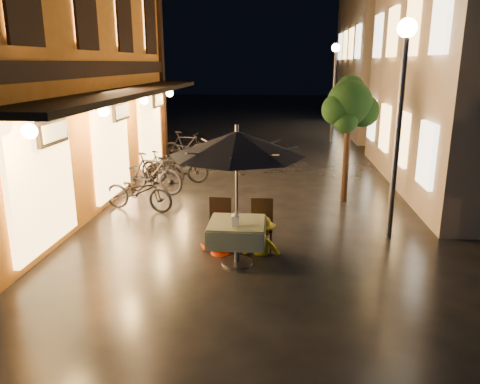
# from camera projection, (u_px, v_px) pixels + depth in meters

# --- Properties ---
(ground) EXTENTS (90.00, 90.00, 0.00)m
(ground) POSITION_uv_depth(u_px,v_px,m) (232.00, 274.00, 7.89)
(ground) COLOR black
(ground) RESTS_ON ground
(west_building) EXTENTS (5.90, 11.40, 7.40)m
(west_building) POSITION_uv_depth(u_px,v_px,m) (12.00, 51.00, 11.23)
(west_building) COLOR orange
(west_building) RESTS_ON ground
(east_building_far) EXTENTS (7.30, 10.30, 7.30)m
(east_building_far) POSITION_uv_depth(u_px,v_px,m) (417.00, 58.00, 23.54)
(east_building_far) COLOR tan
(east_building_far) RESTS_ON ground
(street_tree) EXTENTS (1.43, 1.20, 3.15)m
(street_tree) POSITION_uv_depth(u_px,v_px,m) (350.00, 106.00, 11.36)
(street_tree) COLOR black
(street_tree) RESTS_ON ground
(streetlamp_near) EXTENTS (0.36, 0.36, 4.23)m
(streetlamp_near) POSITION_uv_depth(u_px,v_px,m) (401.00, 92.00, 8.77)
(streetlamp_near) COLOR #59595E
(streetlamp_near) RESTS_ON ground
(streetlamp_far) EXTENTS (0.36, 0.36, 4.23)m
(streetlamp_far) POSITION_uv_depth(u_px,v_px,m) (334.00, 75.00, 20.29)
(streetlamp_far) COLOR #59595E
(streetlamp_far) RESTS_ON ground
(cafe_table) EXTENTS (0.99, 0.99, 0.78)m
(cafe_table) POSITION_uv_depth(u_px,v_px,m) (237.00, 232.00, 8.15)
(cafe_table) COLOR #59595E
(cafe_table) RESTS_ON ground
(patio_umbrella) EXTENTS (2.30, 2.30, 2.46)m
(patio_umbrella) POSITION_uv_depth(u_px,v_px,m) (237.00, 144.00, 7.74)
(patio_umbrella) COLOR #59595E
(patio_umbrella) RESTS_ON ground
(cafe_chair_left) EXTENTS (0.42, 0.42, 0.97)m
(cafe_chair_left) POSITION_uv_depth(u_px,v_px,m) (220.00, 220.00, 8.91)
(cafe_chair_left) COLOR black
(cafe_chair_left) RESTS_ON ground
(cafe_chair_right) EXTENTS (0.42, 0.42, 0.97)m
(cafe_chair_right) POSITION_uv_depth(u_px,v_px,m) (262.00, 222.00, 8.84)
(cafe_chair_right) COLOR black
(cafe_chair_right) RESTS_ON ground
(table_lantern) EXTENTS (0.16, 0.16, 0.25)m
(table_lantern) POSITION_uv_depth(u_px,v_px,m) (236.00, 218.00, 7.85)
(table_lantern) COLOR white
(table_lantern) RESTS_ON cafe_table
(person_orange) EXTENTS (0.74, 0.59, 1.46)m
(person_orange) POSITION_uv_depth(u_px,v_px,m) (218.00, 215.00, 8.64)
(person_orange) COLOR red
(person_orange) RESTS_ON ground
(person_yellow) EXTENTS (0.93, 0.57, 1.39)m
(person_yellow) POSITION_uv_depth(u_px,v_px,m) (262.00, 217.00, 8.59)
(person_yellow) COLOR #DFB30A
(person_yellow) RESTS_ON ground
(bicycle_0) EXTENTS (1.87, 1.01, 0.94)m
(bicycle_0) POSITION_uv_depth(u_px,v_px,m) (139.00, 191.00, 11.17)
(bicycle_0) COLOR black
(bicycle_0) RESTS_ON ground
(bicycle_1) EXTENTS (1.91, 1.03, 1.11)m
(bicycle_1) POSITION_uv_depth(u_px,v_px,m) (152.00, 173.00, 12.63)
(bicycle_1) COLOR black
(bicycle_1) RESTS_ON ground
(bicycle_2) EXTENTS (1.93, 0.93, 0.97)m
(bicycle_2) POSITION_uv_depth(u_px,v_px,m) (177.00, 167.00, 13.69)
(bicycle_2) COLOR black
(bicycle_2) RESTS_ON ground
(bicycle_3) EXTENTS (1.59, 1.03, 0.93)m
(bicycle_3) POSITION_uv_depth(u_px,v_px,m) (162.00, 167.00, 13.79)
(bicycle_3) COLOR black
(bicycle_3) RESTS_ON ground
(bicycle_4) EXTENTS (1.64, 1.10, 0.82)m
(bicycle_4) POSITION_uv_depth(u_px,v_px,m) (168.00, 163.00, 14.69)
(bicycle_4) COLOR black
(bicycle_4) RESTS_ON ground
(bicycle_5) EXTENTS (1.83, 0.70, 1.07)m
(bicycle_5) POSITION_uv_depth(u_px,v_px,m) (186.00, 146.00, 16.75)
(bicycle_5) COLOR black
(bicycle_5) RESTS_ON ground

